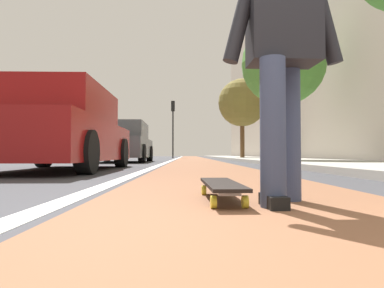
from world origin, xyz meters
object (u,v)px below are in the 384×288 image
object	(u,v)px
parked_car_near	(60,131)
street_tree_far	(242,103)
skateboard	(222,186)
skater_person	(282,44)
traffic_light	(173,119)
parked_car_mid	(123,143)
street_tree_mid	(283,64)

from	to	relation	value
parked_car_near	street_tree_far	world-z (taller)	street_tree_far
skateboard	skater_person	size ratio (longest dim) A/B	0.52
traffic_light	street_tree_far	world-z (taller)	street_tree_far
skateboard	parked_car_mid	world-z (taller)	parked_car_mid
skater_person	parked_car_mid	world-z (taller)	skater_person
parked_car_near	parked_car_mid	size ratio (longest dim) A/B	1.02
street_tree_far	parked_car_mid	bearing A→B (deg)	142.47
street_tree_mid	traffic_light	bearing A→B (deg)	16.65
traffic_light	street_tree_mid	bearing A→B (deg)	-163.35
skateboard	traffic_light	world-z (taller)	traffic_light
parked_car_near	parked_car_mid	bearing A→B (deg)	1.07
skateboard	street_tree_mid	xyz separation A→B (m)	(9.31, -3.06, 3.30)
parked_car_near	street_tree_mid	xyz separation A→B (m)	(5.26, -5.60, 2.68)
parked_car_near	skateboard	bearing A→B (deg)	-147.91
parked_car_mid	street_tree_far	xyz separation A→B (m)	(7.45, -5.72, 2.68)
skateboard	street_tree_far	xyz separation A→B (m)	(18.04, -3.06, 3.30)
skater_person	parked_car_near	world-z (taller)	skater_person
skater_person	street_tree_mid	xyz separation A→B (m)	(9.46, -2.72, 2.45)
skater_person	parked_car_near	bearing A→B (deg)	34.50
skater_person	street_tree_mid	bearing A→B (deg)	-16.03
skater_person	street_tree_mid	world-z (taller)	street_tree_mid
street_tree_far	skateboard	bearing A→B (deg)	170.36
parked_car_near	street_tree_mid	world-z (taller)	street_tree_mid
skateboard	traffic_light	distance (m)	24.35
traffic_light	street_tree_far	bearing A→B (deg)	-143.96
skater_person	parked_car_mid	size ratio (longest dim) A/B	0.38
traffic_light	street_tree_mid	size ratio (longest dim) A/B	0.92
skateboard	parked_car_near	xyz separation A→B (m)	(4.05, 2.54, 0.62)
parked_car_near	traffic_light	world-z (taller)	traffic_light
skateboard	parked_car_mid	distance (m)	10.93
traffic_light	street_tree_mid	world-z (taller)	street_tree_mid
parked_car_near	traffic_light	distance (m)	20.25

